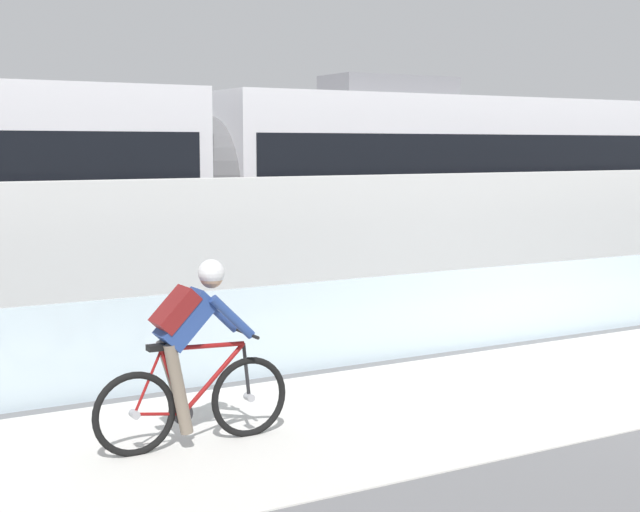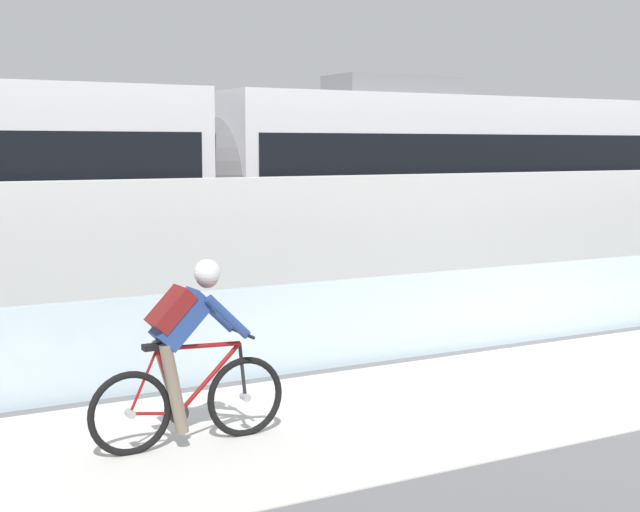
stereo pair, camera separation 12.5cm
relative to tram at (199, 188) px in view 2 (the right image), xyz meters
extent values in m
plane|color=slate|center=(2.44, -6.85, -1.89)|extent=(200.00, 200.00, 0.00)
cube|color=silver|center=(2.44, -6.85, -1.89)|extent=(32.00, 3.20, 0.01)
cube|color=silver|center=(2.44, -5.00, -1.38)|extent=(32.00, 0.05, 1.02)
cube|color=silver|center=(2.44, -3.20, -0.81)|extent=(32.00, 0.36, 2.16)
cube|color=#595654|center=(2.44, -0.72, -1.89)|extent=(32.00, 0.08, 0.01)
cube|color=#595654|center=(2.44, 0.72, -1.89)|extent=(32.00, 0.08, 0.01)
cube|color=#232326|center=(-2.22, 0.00, -1.53)|extent=(1.40, 1.88, 0.20)
cylinder|color=black|center=(-2.22, -0.72, -1.59)|extent=(0.60, 0.10, 0.60)
cylinder|color=black|center=(-2.22, 0.72, -1.59)|extent=(0.60, 0.10, 0.60)
cube|color=silver|center=(5.76, 0.00, 0.01)|extent=(11.00, 2.50, 3.10)
cube|color=black|center=(5.76, 0.00, 0.36)|extent=(10.56, 2.54, 1.04)
cube|color=red|center=(5.76, 0.00, -1.36)|extent=(10.78, 2.53, 0.28)
cube|color=slate|center=(3.78, 0.00, 1.74)|extent=(2.40, 1.10, 0.36)
cube|color=#232326|center=(2.24, 0.00, -1.53)|extent=(1.40, 1.88, 0.20)
cylinder|color=black|center=(2.24, -0.72, -1.59)|extent=(0.60, 0.10, 0.60)
cylinder|color=black|center=(2.24, 0.72, -1.59)|extent=(0.60, 0.10, 0.60)
cube|color=#232326|center=(9.28, 0.00, -1.53)|extent=(1.40, 1.88, 0.20)
cylinder|color=black|center=(9.28, -0.72, -1.59)|extent=(0.60, 0.10, 0.60)
cylinder|color=black|center=(9.28, 0.72, -1.59)|extent=(0.60, 0.10, 0.60)
cylinder|color=#59595B|center=(0.01, 0.00, 0.01)|extent=(0.60, 2.30, 2.30)
torus|color=black|center=(-2.36, -6.85, -1.53)|extent=(0.72, 0.06, 0.72)
cylinder|color=#99999E|center=(-2.36, -6.85, -1.53)|extent=(0.07, 0.10, 0.07)
torus|color=black|center=(-3.41, -6.85, -1.53)|extent=(0.72, 0.06, 0.72)
cylinder|color=#99999E|center=(-3.41, -6.85, -1.53)|extent=(0.07, 0.10, 0.07)
cylinder|color=maroon|center=(-2.69, -6.85, -1.32)|extent=(0.60, 0.04, 0.58)
cylinder|color=maroon|center=(-3.07, -6.85, -1.30)|extent=(0.22, 0.04, 0.59)
cylinder|color=maroon|center=(-2.78, -6.85, -1.03)|extent=(0.76, 0.04, 0.07)
cylinder|color=maroon|center=(-3.19, -6.85, -1.56)|extent=(0.43, 0.03, 0.09)
cylinder|color=maroon|center=(-3.28, -6.85, -1.27)|extent=(0.27, 0.02, 0.53)
cylinder|color=black|center=(-2.38, -6.85, -1.29)|extent=(0.08, 0.03, 0.49)
cube|color=black|center=(-3.16, -6.85, -0.99)|extent=(0.24, 0.10, 0.05)
cylinder|color=black|center=(-2.41, -6.85, -0.94)|extent=(0.03, 0.58, 0.03)
cylinder|color=#262628|center=(-2.98, -6.85, -1.59)|extent=(0.18, 0.02, 0.18)
cube|color=navy|center=(-2.94, -6.85, -0.78)|extent=(0.50, 0.28, 0.51)
cube|color=maroon|center=(-3.03, -6.85, -0.69)|extent=(0.38, 0.30, 0.38)
sphere|color=tan|center=(-2.70, -6.85, -0.43)|extent=(0.20, 0.20, 0.20)
sphere|color=silver|center=(-2.70, -6.85, -0.40)|extent=(0.23, 0.23, 0.23)
cylinder|color=navy|center=(-2.58, -7.01, -0.77)|extent=(0.41, 0.08, 0.41)
cylinder|color=navy|center=(-2.58, -6.69, -0.77)|extent=(0.41, 0.08, 0.41)
cylinder|color=#726656|center=(-3.05, -6.94, -1.35)|extent=(0.25, 0.11, 0.79)
cylinder|color=#726656|center=(-3.05, -6.76, -1.21)|extent=(0.25, 0.11, 0.52)
camera|label=1|loc=(-5.80, -14.06, 0.67)|focal=51.97mm
camera|label=2|loc=(-5.70, -14.12, 0.67)|focal=51.97mm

